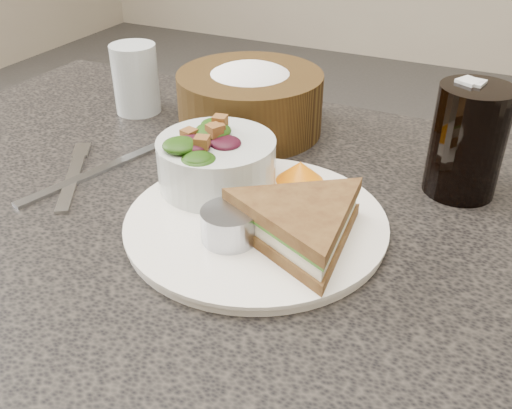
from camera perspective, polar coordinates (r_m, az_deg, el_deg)
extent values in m
cylinder|color=white|center=(0.61, 0.00, -1.91)|extent=(0.28, 0.28, 0.01)
cylinder|color=#9FA3AF|center=(0.57, -2.70, -2.10)|extent=(0.06, 0.06, 0.03)
cone|color=orange|center=(0.68, 4.42, 3.30)|extent=(0.08, 0.08, 0.03)
cube|color=#B1B1B2|center=(0.74, -17.89, 2.49)|extent=(0.10, 0.14, 0.00)
cube|color=#989BA1|center=(0.75, -15.60, 3.20)|extent=(0.07, 0.22, 0.00)
cylinder|color=silver|center=(0.90, -11.95, 12.19)|extent=(0.08, 0.08, 0.10)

